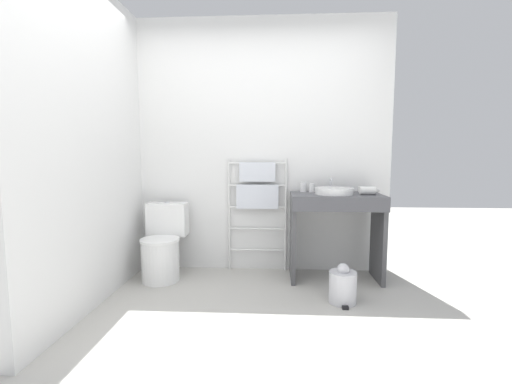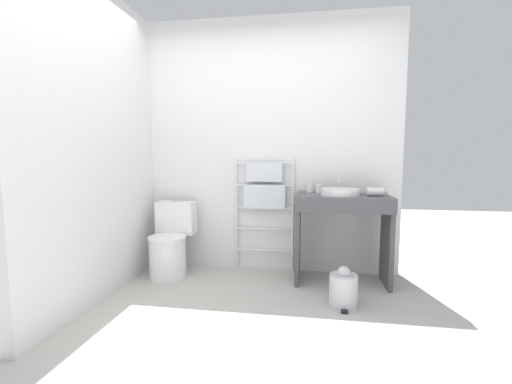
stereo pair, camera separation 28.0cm
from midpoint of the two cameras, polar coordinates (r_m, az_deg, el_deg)
ground_plane at (r=2.37m, az=-5.51°, el=-24.35°), size 12.00×12.00×0.00m
wall_back at (r=3.60m, az=-1.90°, el=7.55°), size 2.71×0.12×2.59m
wall_side at (r=3.21m, az=-27.18°, el=7.06°), size 0.12×2.23×2.59m
toilet at (r=3.54m, az=-17.50°, el=-8.63°), size 0.40×0.53×0.74m
towel_radiator at (r=3.51m, az=-2.06°, el=-0.31°), size 0.61×0.06×1.17m
vanity_counter at (r=3.34m, az=10.85°, el=-5.09°), size 0.86×0.49×0.84m
sink_basin at (r=3.29m, az=10.53°, el=0.19°), size 0.36×0.36×0.06m
faucet at (r=3.47m, az=10.15°, el=1.43°), size 0.02×0.10×0.14m
cup_near_wall at (r=3.46m, az=5.60°, el=0.84°), size 0.07×0.07×0.10m
cup_near_edge at (r=3.44m, az=7.04°, el=0.71°), size 0.06×0.06×0.09m
hair_dryer at (r=3.33m, az=15.93°, el=0.23°), size 0.19×0.17×0.08m
trash_bin at (r=2.95m, az=11.55°, el=-15.13°), size 0.22×0.26×0.33m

